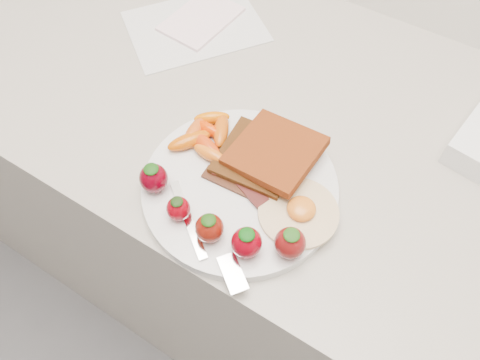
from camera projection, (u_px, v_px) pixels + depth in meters
The scene contains 11 objects.
counter at pixel (282, 243), 1.10m from camera, with size 2.00×0.60×0.90m, color gray.
plate at pixel (240, 187), 0.65m from camera, with size 0.27×0.27×0.02m, color silver.
toast_lower at pixel (258, 158), 0.66m from camera, with size 0.11×0.11×0.01m, color black.
toast_upper at pixel (275, 151), 0.64m from camera, with size 0.11×0.11×0.01m, color #51230B.
fried_egg at pixel (299, 211), 0.61m from camera, with size 0.12×0.12×0.02m.
bacon_strips at pixel (239, 180), 0.64m from camera, with size 0.10×0.06×0.01m.
baby_carrots at pixel (205, 136), 0.67m from camera, with size 0.09×0.11×0.02m.
strawberries at pixel (219, 220), 0.58m from camera, with size 0.24×0.07×0.05m.
fork at pixel (208, 243), 0.59m from camera, with size 0.17×0.10×0.00m.
paper_sheet at pixel (195, 26), 0.84m from camera, with size 0.18×0.23×0.00m, color silver.
notepad at pixel (201, 19), 0.85m from camera, with size 0.10×0.14×0.01m, color #F8D4DE.
Camera 1 is at (0.17, 1.24, 1.46)m, focal length 35.00 mm.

